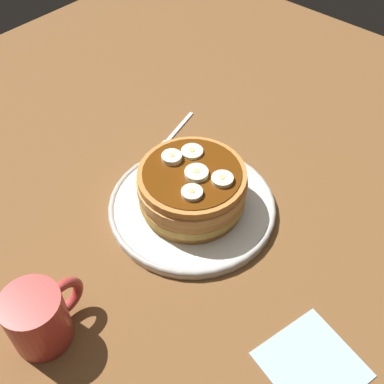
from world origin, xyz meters
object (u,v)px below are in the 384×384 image
at_px(plate, 192,206).
at_px(coffee_mug, 39,316).
at_px(pancake_stack, 193,189).
at_px(banana_slice_0, 195,175).
at_px(banana_slice_1, 171,158).
at_px(napkin, 312,364).
at_px(fork, 173,134).
at_px(banana_slice_4, 222,179).
at_px(banana_slice_2, 192,152).
at_px(banana_slice_3, 192,193).

height_order(plate, coffee_mug, coffee_mug).
height_order(pancake_stack, coffee_mug, same).
bearing_deg(banana_slice_0, coffee_mug, 178.15).
height_order(banana_slice_1, napkin, banana_slice_1).
relative_size(plate, napkin, 2.39).
relative_size(banana_slice_0, fork, 0.27).
bearing_deg(plate, coffee_mug, 179.93).
xyz_separation_m(banana_slice_0, banana_slice_4, (0.02, -0.04, -0.00)).
bearing_deg(plate, banana_slice_1, 92.31).
height_order(banana_slice_2, coffee_mug, banana_slice_2).
height_order(plate, banana_slice_3, banana_slice_3).
distance_m(banana_slice_1, coffee_mug, 0.29).
xyz_separation_m(pancake_stack, banana_slice_3, (-0.03, -0.03, 0.04)).
bearing_deg(plate, banana_slice_4, -70.86).
bearing_deg(banana_slice_3, fork, 50.62).
bearing_deg(napkin, banana_slice_1, 74.53).
distance_m(banana_slice_4, napkin, 0.27).
bearing_deg(banana_slice_1, fork, 43.17).
bearing_deg(banana_slice_4, banana_slice_2, 77.60).
xyz_separation_m(plate, banana_slice_1, (-0.00, 0.04, 0.08)).
height_order(banana_slice_0, fork, banana_slice_0).
bearing_deg(plate, banana_slice_2, 41.58).
bearing_deg(banana_slice_1, coffee_mug, -171.81).
distance_m(pancake_stack, banana_slice_4, 0.06).
relative_size(banana_slice_0, banana_slice_1, 1.13).
distance_m(banana_slice_2, napkin, 0.34).
height_order(banana_slice_2, banana_slice_3, banana_slice_3).
relative_size(banana_slice_4, fork, 0.25).
bearing_deg(banana_slice_4, napkin, -114.25).
height_order(banana_slice_1, fork, banana_slice_1).
relative_size(pancake_stack, banana_slice_2, 5.09).
xyz_separation_m(banana_slice_2, banana_slice_3, (-0.06, -0.06, 0.00)).
bearing_deg(plate, banana_slice_0, -114.89).
distance_m(banana_slice_1, banana_slice_3, 0.08).
relative_size(banana_slice_2, fork, 0.26).
xyz_separation_m(banana_slice_4, fork, (0.10, 0.19, -0.09)).
height_order(banana_slice_4, napkin, banana_slice_4).
xyz_separation_m(coffee_mug, fork, (0.39, 0.15, -0.04)).
xyz_separation_m(banana_slice_2, fork, (0.08, 0.12, -0.08)).
bearing_deg(banana_slice_3, coffee_mug, 173.22).
relative_size(coffee_mug, napkin, 0.98).
xyz_separation_m(coffee_mug, napkin, (0.19, -0.28, -0.04)).
bearing_deg(fork, napkin, -115.39).
bearing_deg(banana_slice_3, banana_slice_1, 65.92).
height_order(napkin, fork, fork).
distance_m(banana_slice_2, banana_slice_3, 0.09).
bearing_deg(banana_slice_4, banana_slice_3, 162.59).
distance_m(coffee_mug, fork, 0.42).
distance_m(pancake_stack, banana_slice_1, 0.06).
bearing_deg(fork, banana_slice_4, -116.75).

